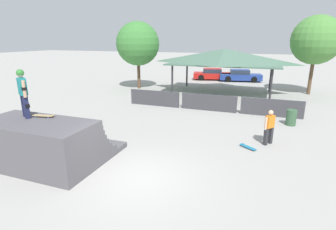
# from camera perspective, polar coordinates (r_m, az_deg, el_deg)

# --- Properties ---
(ground_plane) EXTENTS (160.00, 160.00, 0.00)m
(ground_plane) POSITION_cam_1_polar(r_m,az_deg,el_deg) (9.07, -6.99, -13.43)
(ground_plane) COLOR #A3A09B
(quarter_pipe_ramp) EXTENTS (4.19, 3.65, 1.69)m
(quarter_pipe_ramp) POSITION_cam_1_polar(r_m,az_deg,el_deg) (10.74, -25.23, -5.67)
(quarter_pipe_ramp) COLOR #565459
(quarter_pipe_ramp) RESTS_ON ground
(skater_on_deck) EXTENTS (0.73, 0.53, 1.76)m
(skater_on_deck) POSITION_cam_1_polar(r_m,az_deg,el_deg) (10.79, -29.06, 4.74)
(skater_on_deck) COLOR #1E2347
(skater_on_deck) RESTS_ON quarter_pipe_ramp
(skateboard_on_deck) EXTENTS (0.87, 0.36, 0.09)m
(skateboard_on_deck) POSITION_cam_1_polar(r_m,az_deg,el_deg) (10.71, -25.42, -0.12)
(skateboard_on_deck) COLOR blue
(skateboard_on_deck) RESTS_ON quarter_pipe_ramp
(bystander_walking) EXTENTS (0.45, 0.56, 1.55)m
(bystander_walking) POSITION_cam_1_polar(r_m,az_deg,el_deg) (12.17, 21.21, -2.14)
(bystander_walking) COLOR #2D2D33
(bystander_walking) RESTS_ON ground
(skateboard_on_ground) EXTENTS (0.74, 0.61, 0.09)m
(skateboard_on_ground) POSITION_cam_1_polar(r_m,az_deg,el_deg) (11.71, 16.91, -6.64)
(skateboard_on_ground) COLOR red
(skateboard_on_ground) RESTS_ON ground
(barrier_fence) EXTENTS (11.14, 0.12, 1.05)m
(barrier_fence) POSITION_cam_1_polar(r_m,az_deg,el_deg) (17.08, 8.84, 2.69)
(barrier_fence) COLOR #3D3D42
(barrier_fence) RESTS_ON ground
(pavilion_shelter) EXTENTS (8.97, 5.06, 3.69)m
(pavilion_shelter) POSITION_cam_1_polar(r_m,az_deg,el_deg) (22.75, 12.13, 12.29)
(pavilion_shelter) COLOR #2D2D33
(pavilion_shelter) RESTS_ON ground
(tree_beside_pavilion) EXTENTS (3.85, 3.85, 6.31)m
(tree_beside_pavilion) POSITION_cam_1_polar(r_m,az_deg,el_deg) (24.64, 29.56, 13.98)
(tree_beside_pavilion) COLOR brown
(tree_beside_pavilion) RESTS_ON ground
(tree_far_back) EXTENTS (3.88, 3.88, 5.99)m
(tree_far_back) POSITION_cam_1_polar(r_m,az_deg,el_deg) (24.51, -6.58, 15.13)
(tree_far_back) COLOR brown
(tree_far_back) RESTS_ON ground
(trash_bin) EXTENTS (0.52, 0.52, 0.85)m
(trash_bin) POSITION_cam_1_polar(r_m,az_deg,el_deg) (15.49, 25.24, -0.50)
(trash_bin) COLOR #385B3D
(trash_bin) RESTS_ON ground
(parked_car_red) EXTENTS (4.62, 2.62, 1.27)m
(parked_car_red) POSITION_cam_1_polar(r_m,az_deg,el_deg) (30.39, 9.75, 8.70)
(parked_car_red) COLOR red
(parked_car_red) RESTS_ON ground
(parked_car_blue) EXTENTS (4.62, 2.39, 1.27)m
(parked_car_blue) POSITION_cam_1_polar(r_m,az_deg,el_deg) (29.91, 15.46, 8.23)
(parked_car_blue) COLOR navy
(parked_car_blue) RESTS_ON ground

